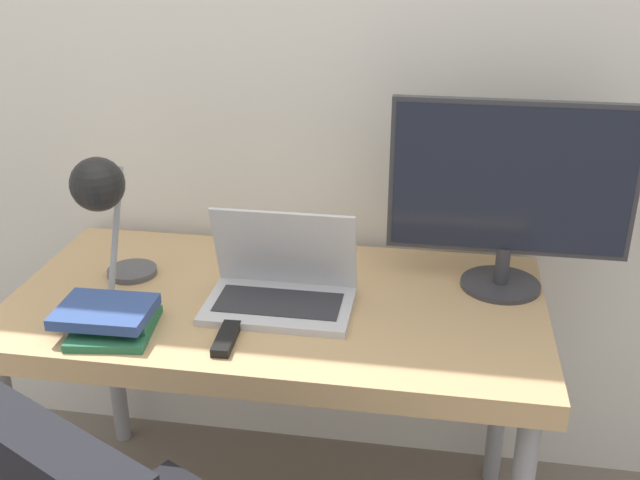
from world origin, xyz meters
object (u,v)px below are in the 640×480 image
at_px(desk_lamp, 102,197).
at_px(book_stack, 111,318).
at_px(laptop, 281,286).
at_px(monitor, 511,189).

distance_m(desk_lamp, book_stack, 0.29).
bearing_deg(laptop, monitor, 19.06).
height_order(monitor, book_stack, monitor).
bearing_deg(book_stack, monitor, 22.47).
bearing_deg(desk_lamp, book_stack, -68.29).
xyz_separation_m(monitor, book_stack, (-0.89, -0.37, -0.23)).
bearing_deg(monitor, desk_lamp, -167.96).
bearing_deg(book_stack, laptop, 27.27).
bearing_deg(desk_lamp, laptop, 2.64).
bearing_deg(monitor, laptop, -160.94).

